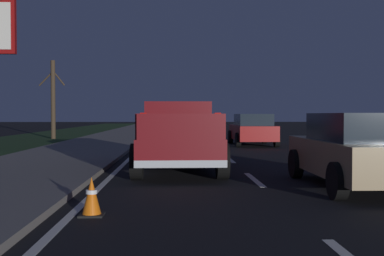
% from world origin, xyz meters
% --- Properties ---
extents(ground, '(144.00, 144.00, 0.00)m').
position_xyz_m(ground, '(27.00, 0.00, 0.00)').
color(ground, black).
extents(sidewalk_shoulder, '(108.00, 4.00, 0.12)m').
position_xyz_m(sidewalk_shoulder, '(27.00, 5.70, 0.06)').
color(sidewalk_shoulder, slate).
rests_on(sidewalk_shoulder, ground).
extents(grass_verge, '(108.00, 6.00, 0.01)m').
position_xyz_m(grass_verge, '(27.00, 10.70, 0.00)').
color(grass_verge, '#1E3819').
rests_on(grass_verge, ground).
extents(lane_markings, '(108.00, 3.54, 0.01)m').
position_xyz_m(lane_markings, '(28.92, 2.55, 0.00)').
color(lane_markings, silver).
rests_on(lane_markings, ground).
extents(pickup_truck, '(5.45, 2.33, 1.87)m').
position_xyz_m(pickup_truck, '(13.01, 1.75, 0.91)').
color(pickup_truck, maroon).
rests_on(pickup_truck, ground).
extents(sedan_red, '(4.41, 2.03, 1.54)m').
position_xyz_m(sedan_red, '(23.23, -1.97, 0.78)').
color(sedan_red, maroon).
rests_on(sedan_red, ground).
extents(sedan_tan, '(4.41, 2.04, 1.54)m').
position_xyz_m(sedan_tan, '(9.48, -1.93, 0.78)').
color(sedan_tan, '#9E845B').
rests_on(sedan_tan, ground).
extents(bare_tree_far, '(1.09, 1.62, 4.88)m').
position_xyz_m(bare_tree_far, '(29.96, 9.45, 2.58)').
color(bare_tree_far, '#423323').
rests_on(bare_tree_far, ground).
extents(traffic_cone_near, '(0.36, 0.36, 0.58)m').
position_xyz_m(traffic_cone_near, '(6.91, 3.08, 0.28)').
color(traffic_cone_near, black).
rests_on(traffic_cone_near, ground).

